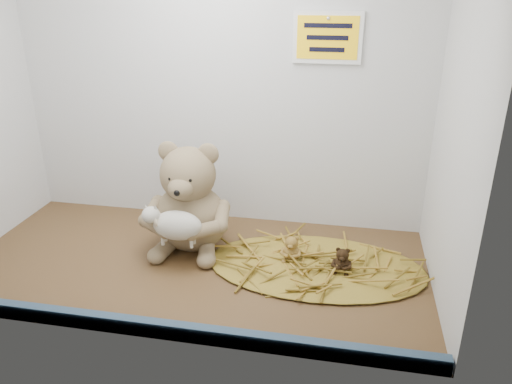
% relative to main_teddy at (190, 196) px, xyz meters
% --- Properties ---
extents(alcove_shell, '(1.20, 0.60, 0.90)m').
position_rel_main_teddy_xyz_m(alcove_shell, '(0.04, -0.01, 0.30)').
color(alcove_shell, '#4A3219').
rests_on(alcove_shell, ground).
extents(front_rail, '(1.19, 0.02, 0.04)m').
position_rel_main_teddy_xyz_m(front_rail, '(0.04, -0.38, -0.13)').
color(front_rail, '#334F62').
rests_on(front_rail, shelf_floor).
extents(straw_bed, '(0.57, 0.33, 0.01)m').
position_rel_main_teddy_xyz_m(straw_bed, '(0.35, -0.05, -0.15)').
color(straw_bed, brown).
rests_on(straw_bed, shelf_floor).
extents(main_teddy, '(0.25, 0.26, 0.30)m').
position_rel_main_teddy_xyz_m(main_teddy, '(0.00, 0.00, 0.00)').
color(main_teddy, '#908259').
rests_on(main_teddy, shelf_floor).
extents(toy_lamb, '(0.17, 0.10, 0.11)m').
position_rel_main_teddy_xyz_m(toy_lamb, '(0.00, -0.11, -0.03)').
color(toy_lamb, beige).
rests_on(toy_lamb, main_teddy).
extents(mini_teddy_tan, '(0.06, 0.06, 0.07)m').
position_rel_main_teddy_xyz_m(mini_teddy_tan, '(0.28, -0.04, -0.10)').
color(mini_teddy_tan, olive).
rests_on(mini_teddy_tan, straw_bed).
extents(mini_teddy_brown, '(0.06, 0.06, 0.07)m').
position_rel_main_teddy_xyz_m(mini_teddy_brown, '(0.42, -0.07, -0.11)').
color(mini_teddy_brown, black).
rests_on(mini_teddy_brown, straw_bed).
extents(wall_sign, '(0.16, 0.01, 0.11)m').
position_rel_main_teddy_xyz_m(wall_sign, '(0.34, 0.20, 0.40)').
color(wall_sign, yellow).
rests_on(wall_sign, back_wall).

